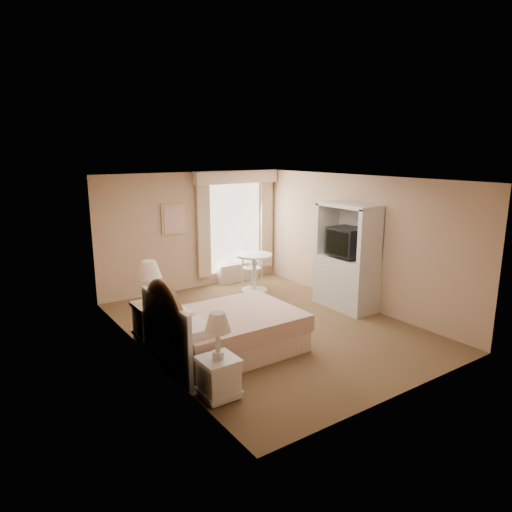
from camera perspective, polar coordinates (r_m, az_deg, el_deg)
room at (r=7.54m, az=1.48°, el=0.12°), size 4.21×5.51×2.51m
window at (r=10.27m, az=-2.43°, el=4.11°), size 2.05×0.22×2.51m
framed_art at (r=9.59m, az=-10.28°, el=4.54°), size 0.52×0.04×0.62m
bed at (r=6.86m, az=-4.00°, el=-9.33°), size 2.06×1.54×1.36m
nightstand_near at (r=5.65m, az=-4.72°, el=-13.61°), size 0.44×0.44×1.07m
nightstand_far at (r=7.40m, az=-12.93°, el=-6.70°), size 0.52×0.52×1.27m
round_table at (r=9.68m, az=-0.22°, el=-1.32°), size 0.76×0.76×0.80m
cafe_chair at (r=10.02m, az=-0.74°, el=-1.16°), size 0.51×0.51×0.82m
armoire at (r=8.77m, az=11.31°, el=-1.13°), size 0.60×1.20×1.99m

